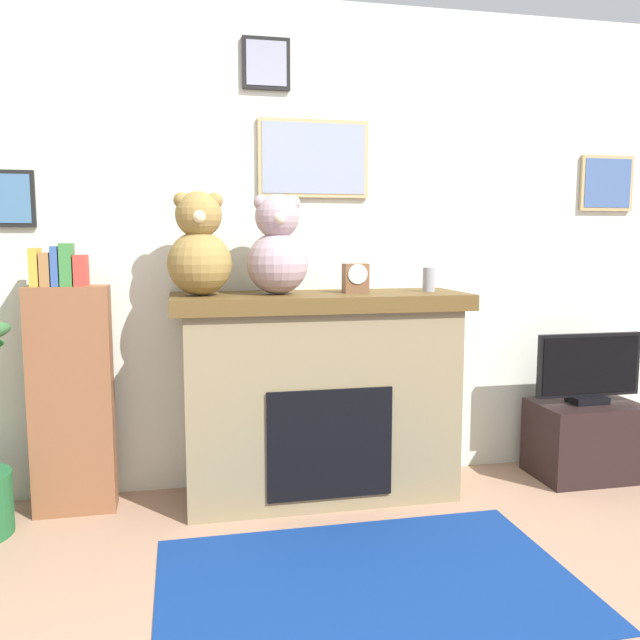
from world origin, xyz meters
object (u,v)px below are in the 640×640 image
object	(u,v)px
tv_stand	(585,440)
teddy_bear_brown	(199,249)
bookshelf	(71,391)
candle_jar	(429,279)
fireplace	(320,394)
mantel_clock	(355,278)
television	(589,369)
teddy_bear_grey	(277,249)

from	to	relation	value
tv_stand	teddy_bear_brown	size ratio (longest dim) A/B	1.15
bookshelf	candle_jar	xyz separation A→B (m)	(1.82, -0.07, 0.53)
fireplace	bookshelf	xyz separation A→B (m)	(-1.24, 0.05, 0.07)
bookshelf	mantel_clock	distance (m)	1.52
mantel_clock	candle_jar	bearing A→B (deg)	0.24
tv_stand	mantel_clock	xyz separation A→B (m)	(-1.35, 0.03, 0.94)
fireplace	television	size ratio (longest dim) A/B	2.40
tv_stand	teddy_bear_grey	distance (m)	2.07
television	teddy_bear_brown	size ratio (longest dim) A/B	1.24
tv_stand	mantel_clock	bearing A→B (deg)	178.66
bookshelf	teddy_bear_brown	bearing A→B (deg)	-6.08
tv_stand	teddy_bear_brown	world-z (taller)	teddy_bear_brown
teddy_bear_grey	teddy_bear_brown	bearing A→B (deg)	-180.00
bookshelf	teddy_bear_grey	bearing A→B (deg)	-3.79
tv_stand	mantel_clock	distance (m)	1.65
tv_stand	teddy_bear_brown	xyz separation A→B (m)	(-2.14, 0.03, 1.09)
television	teddy_bear_grey	size ratio (longest dim) A/B	1.26
teddy_bear_brown	tv_stand	bearing A→B (deg)	-0.88
teddy_bear_brown	candle_jar	bearing A→B (deg)	0.03
tv_stand	teddy_bear_grey	world-z (taller)	teddy_bear_grey
fireplace	teddy_bear_brown	distance (m)	0.97
bookshelf	television	world-z (taller)	bookshelf
teddy_bear_grey	fireplace	bearing A→B (deg)	4.77
tv_stand	teddy_bear_grey	xyz separation A→B (m)	(-1.76, 0.03, 1.08)
bookshelf	mantel_clock	size ratio (longest dim) A/B	8.83
fireplace	tv_stand	xyz separation A→B (m)	(1.54, -0.05, -0.33)
fireplace	television	distance (m)	1.54
fireplace	candle_jar	distance (m)	0.83
tv_stand	mantel_clock	size ratio (longest dim) A/B	3.87
bookshelf	tv_stand	distance (m)	2.80
candle_jar	teddy_bear_grey	xyz separation A→B (m)	(-0.80, -0.00, 0.16)
teddy_bear_grey	mantel_clock	bearing A→B (deg)	-0.14
candle_jar	teddy_bear_brown	bearing A→B (deg)	-179.97
teddy_bear_brown	teddy_bear_grey	bearing A→B (deg)	0.00
fireplace	television	world-z (taller)	fireplace
bookshelf	teddy_bear_grey	xyz separation A→B (m)	(1.02, -0.07, 0.69)
candle_jar	teddy_bear_brown	xyz separation A→B (m)	(-1.19, -0.00, 0.16)
teddy_bear_brown	bookshelf	bearing A→B (deg)	173.92
fireplace	teddy_bear_grey	xyz separation A→B (m)	(-0.22, -0.02, 0.76)
candle_jar	mantel_clock	xyz separation A→B (m)	(-0.40, -0.00, 0.01)
mantel_clock	tv_stand	bearing A→B (deg)	-1.34
fireplace	bookshelf	bearing A→B (deg)	177.73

